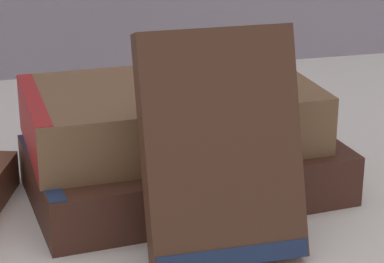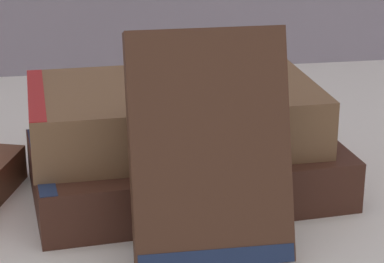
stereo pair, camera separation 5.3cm
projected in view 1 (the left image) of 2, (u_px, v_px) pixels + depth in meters
ground_plane at (199, 216)px, 0.59m from camera, size 3.00×3.00×0.00m
book_flat_bottom at (180, 170)px, 0.62m from camera, size 0.25×0.16×0.04m
book_flat_top at (164, 115)px, 0.62m from camera, size 0.22×0.14×0.05m
book_leaning_front at (226, 154)px, 0.52m from camera, size 0.10×0.07×0.15m
pocket_watch at (193, 82)px, 0.61m from camera, size 0.05×0.06×0.01m
reading_glasses at (79, 145)px, 0.72m from camera, size 0.11×0.08×0.00m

